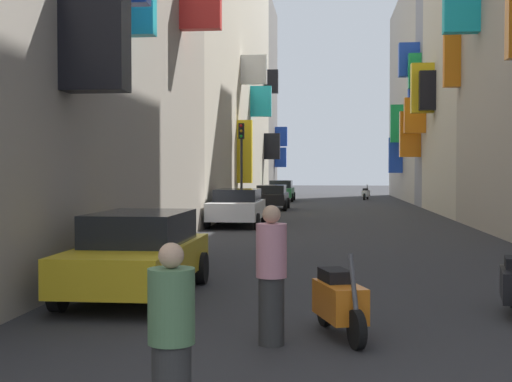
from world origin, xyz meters
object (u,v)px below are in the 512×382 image
(traffic_light_near_corner, at_px, (241,153))
(parked_car_green, at_px, (281,190))
(parked_car_white, at_px, (237,206))
(pedestrian_near_left, at_px, (271,275))
(parked_car_black, at_px, (272,196))
(pedestrian_crossing, at_px, (171,341))
(parked_car_yellow, at_px, (139,252))
(scooter_white, at_px, (366,193))
(scooter_orange, at_px, (339,301))

(traffic_light_near_corner, bearing_deg, parked_car_green, 87.05)
(parked_car_white, distance_m, parked_car_green, 22.25)
(traffic_light_near_corner, bearing_deg, pedestrian_near_left, -81.98)
(parked_car_green, distance_m, traffic_light_near_corner, 16.21)
(parked_car_black, distance_m, pedestrian_crossing, 32.79)
(parked_car_black, height_order, parked_car_yellow, parked_car_yellow)
(parked_car_black, relative_size, parked_car_white, 0.99)
(parked_car_green, xyz_separation_m, traffic_light_near_corner, (-0.83, -16.04, 2.23))
(parked_car_black, bearing_deg, pedestrian_crossing, -86.76)
(parked_car_green, bearing_deg, pedestrian_crossing, -87.31)
(pedestrian_near_left, height_order, traffic_light_near_corner, traffic_light_near_corner)
(parked_car_green, relative_size, scooter_white, 2.23)
(parked_car_white, height_order, scooter_white, parked_car_white)
(traffic_light_near_corner, bearing_deg, scooter_orange, -79.84)
(parked_car_black, relative_size, parked_car_green, 0.97)
(pedestrian_crossing, bearing_deg, parked_car_black, 93.24)
(pedestrian_crossing, bearing_deg, parked_car_yellow, 107.94)
(parked_car_white, xyz_separation_m, scooter_orange, (3.66, -17.60, -0.30))
(parked_car_white, height_order, parked_car_green, parked_car_green)
(parked_car_green, relative_size, pedestrian_near_left, 2.49)
(traffic_light_near_corner, bearing_deg, parked_car_yellow, -87.61)
(scooter_orange, bearing_deg, parked_car_yellow, 142.58)
(scooter_white, bearing_deg, pedestrian_near_left, -94.66)
(scooter_orange, bearing_deg, parked_car_green, 94.93)
(parked_car_green, height_order, pedestrian_crossing, pedestrian_crossing)
(parked_car_white, distance_m, pedestrian_near_left, 18.32)
(pedestrian_crossing, distance_m, traffic_light_near_corner, 27.58)
(scooter_white, xyz_separation_m, pedestrian_crossing, (-4.11, -46.66, 0.32))
(parked_car_black, distance_m, parked_car_white, 11.62)
(parked_car_yellow, height_order, scooter_white, parked_car_yellow)
(parked_car_yellow, bearing_deg, parked_car_white, 91.06)
(scooter_white, bearing_deg, pedestrian_crossing, -95.04)
(pedestrian_near_left, bearing_deg, parked_car_green, 93.69)
(scooter_orange, bearing_deg, pedestrian_crossing, -111.60)
(parked_car_yellow, relative_size, traffic_light_near_corner, 0.95)
(parked_car_black, xyz_separation_m, parked_car_green, (-0.19, 10.64, 0.05))
(parked_car_yellow, relative_size, pedestrian_near_left, 2.45)
(parked_car_yellow, bearing_deg, scooter_white, 81.45)
(scooter_orange, xyz_separation_m, pedestrian_crossing, (-1.40, -3.53, 0.32))
(parked_car_yellow, height_order, traffic_light_near_corner, traffic_light_near_corner)
(scooter_white, distance_m, pedestrian_crossing, 46.84)
(parked_car_green, xyz_separation_m, scooter_orange, (3.44, -39.85, -0.31))
(parked_car_white, relative_size, scooter_white, 2.19)
(parked_car_yellow, bearing_deg, parked_car_green, 90.09)
(pedestrian_near_left, bearing_deg, parked_car_white, 98.84)
(scooter_orange, bearing_deg, parked_car_black, 96.35)
(parked_car_white, relative_size, pedestrian_near_left, 2.44)
(parked_car_black, bearing_deg, scooter_white, 66.81)
(parked_car_yellow, xyz_separation_m, traffic_light_near_corner, (-0.89, 21.22, 2.25))
(scooter_white, height_order, pedestrian_near_left, pedestrian_near_left)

